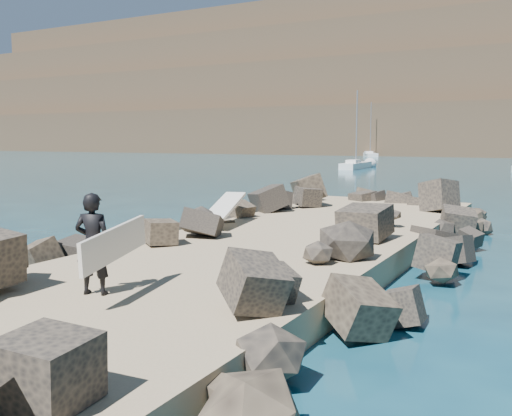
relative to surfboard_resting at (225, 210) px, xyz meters
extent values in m
plane|color=#0F384C|center=(2.37, -1.45, -1.04)|extent=(800.00, 800.00, 0.00)
cube|color=#8C7759|center=(2.37, -3.45, -0.74)|extent=(6.00, 26.00, 0.60)
cube|color=black|center=(-0.53, -2.95, -0.54)|extent=(2.60, 22.00, 1.00)
cube|color=black|center=(5.27, -2.95, -0.54)|extent=(2.60, 22.00, 1.00)
cube|color=white|center=(0.00, 0.00, 0.00)|extent=(1.22, 2.53, 0.08)
imported|color=black|center=(2.05, -7.23, 0.37)|extent=(0.69, 0.57, 1.63)
cube|color=beige|center=(2.50, -7.23, 0.42)|extent=(0.56, 1.97, 0.64)
cube|color=silver|center=(-22.77, 86.30, -0.79)|extent=(5.07, 8.29, 0.80)
cylinder|color=gray|center=(-22.77, 86.30, 4.11)|extent=(0.12, 0.12, 9.11)
cube|color=silver|center=(-22.77, 85.39, -0.29)|extent=(2.16, 2.66, 0.44)
cube|color=silver|center=(-10.99, 43.84, -0.79)|extent=(1.71, 6.89, 0.80)
cylinder|color=gray|center=(-10.99, 43.84, 3.32)|extent=(0.12, 0.12, 7.53)
cube|color=silver|center=(-10.99, 43.02, -0.29)|extent=(1.15, 1.95, 0.44)
cube|color=white|center=(-37.63, 150.55, 32.96)|extent=(10.00, 8.00, 4.00)
camera|label=1|loc=(8.56, -13.77, 2.01)|focal=40.00mm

